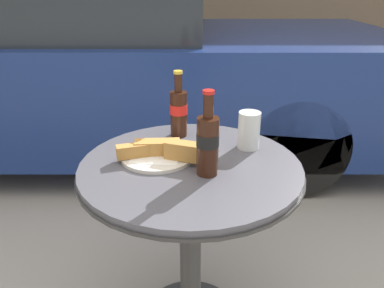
% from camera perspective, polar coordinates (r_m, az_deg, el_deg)
% --- Properties ---
extents(bistro_table, '(0.71, 0.71, 0.68)m').
position_cam_1_polar(bistro_table, '(1.25, -0.01, -9.51)').
color(bistro_table, '#333333').
rests_on(bistro_table, ground_plane).
extents(cola_bottle_left, '(0.07, 0.07, 0.25)m').
position_cam_1_polar(cola_bottle_left, '(1.07, 2.65, 0.24)').
color(cola_bottle_left, '#33190F').
rests_on(cola_bottle_left, bistro_table).
extents(cola_bottle_right, '(0.06, 0.06, 0.24)m').
position_cam_1_polar(cola_bottle_right, '(1.35, -1.80, 5.07)').
color(cola_bottle_right, '#33190F').
rests_on(cola_bottle_right, bistro_table).
extents(drinking_glass, '(0.07, 0.07, 0.13)m').
position_cam_1_polar(drinking_glass, '(1.27, 8.90, 1.84)').
color(drinking_glass, '#C68923').
rests_on(drinking_glass, bistro_table).
extents(lunch_plate_near, '(0.29, 0.23, 0.07)m').
position_cam_1_polar(lunch_plate_near, '(1.19, -4.55, -1.30)').
color(lunch_plate_near, silver).
rests_on(lunch_plate_near, bistro_table).
extents(parked_car, '(4.58, 1.80, 1.40)m').
position_cam_1_polar(parked_car, '(3.00, -16.92, 12.08)').
color(parked_car, navy).
rests_on(parked_car, ground_plane).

